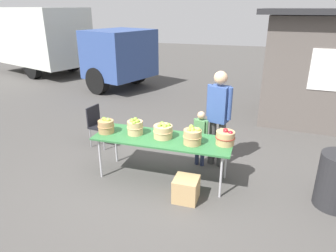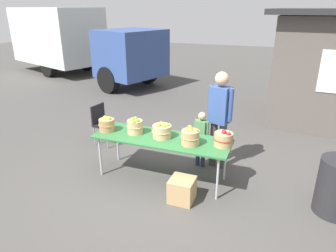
% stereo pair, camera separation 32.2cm
% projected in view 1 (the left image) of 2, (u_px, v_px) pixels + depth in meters
% --- Properties ---
extents(ground_plane, '(40.00, 40.00, 0.00)m').
position_uv_depth(ground_plane, '(163.00, 177.00, 5.32)').
color(ground_plane, '#474442').
extents(market_table, '(2.30, 0.76, 0.75)m').
position_uv_depth(market_table, '(163.00, 140.00, 5.06)').
color(market_table, '#2D6B38').
rests_on(market_table, ground).
extents(apple_basket_green_0, '(0.29, 0.29, 0.27)m').
position_uv_depth(apple_basket_green_0, '(106.00, 126.00, 5.23)').
color(apple_basket_green_0, '#A87F51').
rests_on(apple_basket_green_0, market_table).
extents(apple_basket_green_1, '(0.28, 0.28, 0.29)m').
position_uv_depth(apple_basket_green_1, '(135.00, 127.00, 5.15)').
color(apple_basket_green_1, tan).
rests_on(apple_basket_green_1, market_table).
extents(apple_basket_green_2, '(0.33, 0.33, 0.26)m').
position_uv_depth(apple_basket_green_2, '(163.00, 131.00, 5.02)').
color(apple_basket_green_2, tan).
rests_on(apple_basket_green_2, market_table).
extents(apple_basket_green_3, '(0.30, 0.30, 0.29)m').
position_uv_depth(apple_basket_green_3, '(192.00, 136.00, 4.79)').
color(apple_basket_green_3, tan).
rests_on(apple_basket_green_3, market_table).
extents(apple_basket_red_0, '(0.31, 0.31, 0.27)m').
position_uv_depth(apple_basket_red_0, '(225.00, 137.00, 4.77)').
color(apple_basket_red_0, tan).
rests_on(apple_basket_red_0, market_table).
extents(vendor_adult, '(0.46, 0.31, 1.77)m').
position_uv_depth(vendor_adult, '(219.00, 112.00, 5.38)').
color(vendor_adult, '#3F3F3F').
rests_on(vendor_adult, ground).
extents(child_customer, '(0.28, 0.18, 1.06)m').
position_uv_depth(child_customer, '(201.00, 134.00, 5.51)').
color(child_customer, '#262D4C').
rests_on(child_customer, ground).
extents(box_truck, '(7.98, 4.59, 2.75)m').
position_uv_depth(box_truck, '(57.00, 40.00, 12.50)').
color(box_truck, silver).
rests_on(box_truck, ground).
extents(food_kiosk, '(3.71, 3.15, 2.74)m').
position_uv_depth(food_kiosk, '(330.00, 67.00, 7.59)').
color(food_kiosk, '#59514C').
rests_on(food_kiosk, ground).
extents(folding_chair, '(0.45, 0.45, 0.86)m').
position_uv_depth(folding_chair, '(98.00, 123.00, 6.38)').
color(folding_chair, black).
rests_on(folding_chair, ground).
extents(produce_crate, '(0.37, 0.37, 0.37)m').
position_uv_depth(produce_crate, '(186.00, 189.00, 4.64)').
color(produce_crate, tan).
rests_on(produce_crate, ground).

